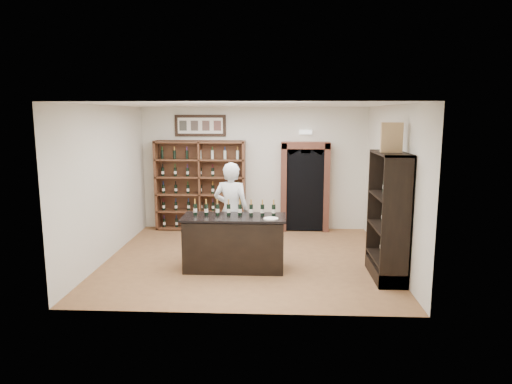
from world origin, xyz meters
TOP-DOWN VIEW (x-y plane):
  - floor at (0.00, 0.00)m, footprint 5.50×5.50m
  - ceiling at (0.00, 0.00)m, footprint 5.50×5.50m
  - wall_back at (0.00, 2.50)m, footprint 5.50×0.04m
  - wall_left at (-2.75, 0.00)m, footprint 0.04×5.00m
  - wall_right at (2.75, 0.00)m, footprint 0.04×5.00m
  - wine_shelf at (-1.30, 2.33)m, footprint 2.20×0.38m
  - framed_picture at (-1.30, 2.47)m, footprint 1.25×0.04m
  - arched_doorway at (1.25, 2.33)m, footprint 1.17×0.35m
  - emergency_light at (1.25, 2.42)m, footprint 0.30×0.10m
  - tasting_counter at (-0.20, -0.60)m, footprint 1.88×0.78m
  - counter_bottle_0 at (-0.92, -0.53)m, footprint 0.07×0.07m
  - counter_bottle_1 at (-0.71, -0.53)m, footprint 0.07×0.07m
  - counter_bottle_2 at (-0.51, -0.53)m, footprint 0.07×0.07m
  - counter_bottle_3 at (-0.30, -0.53)m, footprint 0.07×0.07m
  - counter_bottle_4 at (-0.10, -0.53)m, footprint 0.07×0.07m
  - counter_bottle_5 at (0.11, -0.53)m, footprint 0.07×0.07m
  - counter_bottle_6 at (0.31, -0.53)m, footprint 0.07×0.07m
  - counter_bottle_7 at (0.52, -0.53)m, footprint 0.07×0.07m
  - side_cabinet at (2.52, -0.90)m, footprint 0.48×1.20m
  - shopkeeper at (-0.31, 0.00)m, footprint 0.77×0.58m
  - plate at (0.47, -0.81)m, footprint 0.26×0.26m
  - wine_crate at (2.47, -0.94)m, footprint 0.36×0.18m

SIDE VIEW (x-z plane):
  - floor at x=0.00m, z-range 0.00..0.00m
  - tasting_counter at x=-0.20m, z-range -0.01..0.99m
  - side_cabinet at x=2.52m, z-range -0.35..1.85m
  - shopkeeper at x=-0.31m, z-range 0.00..1.92m
  - plate at x=0.47m, z-range 1.00..1.02m
  - wine_shelf at x=-1.30m, z-range 0.00..2.20m
  - counter_bottle_0 at x=-0.92m, z-range 0.96..1.26m
  - counter_bottle_1 at x=-0.71m, z-range 0.96..1.26m
  - counter_bottle_2 at x=-0.51m, z-range 0.96..1.26m
  - counter_bottle_3 at x=-0.30m, z-range 0.96..1.26m
  - counter_bottle_4 at x=-0.10m, z-range 0.96..1.26m
  - counter_bottle_5 at x=0.11m, z-range 0.96..1.26m
  - counter_bottle_6 at x=0.31m, z-range 0.96..1.26m
  - counter_bottle_7 at x=0.52m, z-range 0.96..1.26m
  - arched_doorway at x=1.25m, z-range 0.05..2.22m
  - wall_back at x=0.00m, z-range 0.00..3.00m
  - wall_left at x=-2.75m, z-range 0.00..3.00m
  - wall_right at x=2.75m, z-range 0.00..3.00m
  - emergency_light at x=1.25m, z-range 2.35..2.45m
  - wine_crate at x=2.47m, z-range 2.20..2.69m
  - framed_picture at x=-1.30m, z-range 2.29..2.81m
  - ceiling at x=0.00m, z-range 3.00..3.00m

